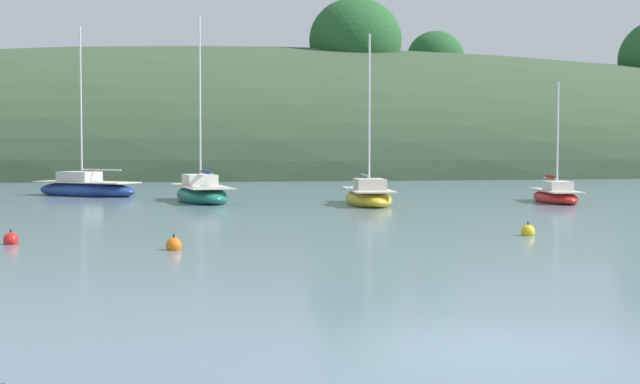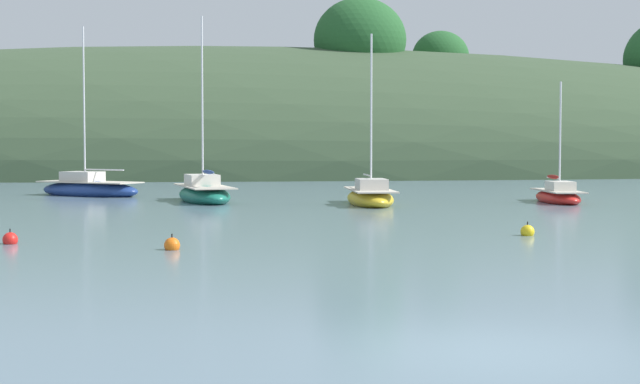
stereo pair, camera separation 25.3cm
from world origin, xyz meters
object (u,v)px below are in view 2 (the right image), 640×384
Objects in this scene: mooring_buoy_channel at (10,240)px; mooring_buoy_inner at (527,232)px; sailboat_grey_yawl at (370,197)px; sailboat_red_portside at (558,196)px; sailboat_black_sloop at (89,188)px; mooring_buoy_outer at (172,245)px; sailboat_blue_center at (204,193)px.

mooring_buoy_inner is at bearing 2.06° from mooring_buoy_channel.
sailboat_grey_yawl is 15.06× the size of mooring_buoy_inner.
sailboat_grey_yawl reaches higher than sailboat_red_portside.
sailboat_grey_yawl is (-9.29, -0.42, 0.05)m from sailboat_red_portside.
sailboat_black_sloop is at bearing 147.29° from sailboat_grey_yawl.
sailboat_red_portside is 11.11× the size of mooring_buoy_outer.
mooring_buoy_outer is (-0.84, -20.84, -0.28)m from sailboat_blue_center.
sailboat_blue_center is at bearing 119.15° from mooring_buoy_inner.
sailboat_red_portside is at bearing 45.35° from mooring_buoy_outer.
sailboat_black_sloop is 17.39× the size of mooring_buoy_outer.
mooring_buoy_inner is (10.99, 2.64, 0.00)m from mooring_buoy_outer.
sailboat_grey_yawl is at bearing -177.42° from sailboat_red_portside.
mooring_buoy_inner is at bearing -55.69° from sailboat_black_sloop.
sailboat_red_portside is 17.25m from sailboat_blue_center.
sailboat_black_sloop reaches higher than sailboat_blue_center.
sailboat_red_portside is 11.11× the size of mooring_buoy_channel.
sailboat_blue_center is 19.57m from mooring_buoy_channel.
sailboat_black_sloop is 29.05m from mooring_buoy_inner.
mooring_buoy_channel is at bearing -130.42° from sailboat_grey_yawl.
mooring_buoy_inner is (16.38, -24.00, -0.27)m from sailboat_black_sloop.
mooring_buoy_channel is (-22.58, -16.02, -0.20)m from sailboat_red_portside.
sailboat_blue_center is 17.25× the size of mooring_buoy_channel.
sailboat_red_portside is at bearing -20.18° from sailboat_black_sloop.
sailboat_red_portside is 25.43m from mooring_buoy_outer.
sailboat_black_sloop is 27.18m from mooring_buoy_outer.
sailboat_grey_yawl reaches higher than mooring_buoy_outer.
sailboat_black_sloop is 8.51m from sailboat_blue_center.
mooring_buoy_inner is at bearing -60.85° from sailboat_blue_center.
mooring_buoy_inner is (15.70, 0.57, 0.00)m from mooring_buoy_channel.
sailboat_black_sloop reaches higher than mooring_buoy_channel.
sailboat_red_portside reaches higher than mooring_buoy_channel.
sailboat_blue_center is 20.86m from mooring_buoy_outer.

